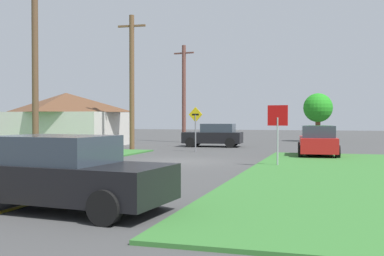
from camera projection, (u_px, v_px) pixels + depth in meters
name	position (u px, v px, depth m)	size (l,w,h in m)	color
ground_plane	(181.00, 161.00, 21.89)	(120.00, 120.00, 0.00)	#404040
lane_stripe_center	(99.00, 184.00, 14.22)	(0.20, 14.00, 0.01)	yellow
stop_sign	(278.00, 123.00, 19.35)	(0.83, 0.15, 2.54)	#9EA0A8
car_approaching_junction	(214.00, 135.00, 33.16)	(4.17, 2.33, 1.62)	black
car_on_crossroad	(318.00, 141.00, 24.47)	(2.24, 4.07, 1.62)	red
car_behind_on_main_road	(66.00, 173.00, 10.24)	(4.52, 2.51, 1.62)	black
utility_pole_near	(35.00, 56.00, 19.82)	(1.80, 0.27, 8.94)	brown
utility_pole_mid	(132.00, 81.00, 29.62)	(1.80, 0.31, 8.46)	brown
utility_pole_far	(184.00, 93.00, 39.34)	(1.80, 0.40, 8.08)	brown
direction_sign	(196.00, 124.00, 28.18)	(0.90, 0.19, 2.68)	slate
oak_tree_left	(318.00, 108.00, 40.22)	(2.47, 2.47, 4.14)	brown
barn	(66.00, 119.00, 34.22)	(7.59, 6.04, 3.84)	beige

